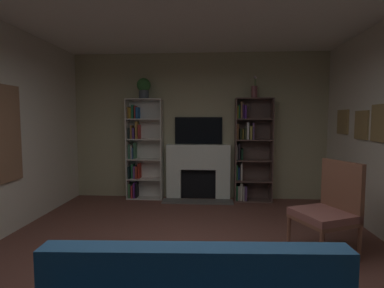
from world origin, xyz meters
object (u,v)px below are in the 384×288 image
object	(u,v)px
bookshelf_right	(249,150)
armchair	(330,208)
bookshelf_left	(141,150)
potted_plant	(144,87)
tv	(199,131)
vase_with_flowers	(254,91)
fireplace	(198,171)

from	to	relation	value
bookshelf_right	armchair	size ratio (longest dim) A/B	1.81
bookshelf_left	potted_plant	bearing A→B (deg)	-31.90
bookshelf_left	armchair	distance (m)	3.61
tv	vase_with_flowers	xyz separation A→B (m)	(1.05, -0.12, 0.75)
bookshelf_left	bookshelf_right	world-z (taller)	same
fireplace	armchair	distance (m)	2.81
vase_with_flowers	fireplace	bearing A→B (deg)	177.76
fireplace	vase_with_flowers	bearing A→B (deg)	-2.24
fireplace	tv	world-z (taller)	tv
bookshelf_right	potted_plant	world-z (taller)	potted_plant
bookshelf_right	tv	bearing A→B (deg)	174.62
tv	bookshelf_right	size ratio (longest dim) A/B	0.47
potted_plant	vase_with_flowers	distance (m)	2.10
potted_plant	armchair	bearing A→B (deg)	-40.35
tv	potted_plant	bearing A→B (deg)	-173.47
fireplace	bookshelf_left	world-z (taller)	bookshelf_left
vase_with_flowers	potted_plant	bearing A→B (deg)	-179.98
bookshelf_right	fireplace	bearing A→B (deg)	179.24
fireplace	bookshelf_left	distance (m)	1.19
tv	vase_with_flowers	distance (m)	1.30
potted_plant	bookshelf_left	bearing A→B (deg)	148.10
tv	potted_plant	distance (m)	1.34
fireplace	tv	xyz separation A→B (m)	(0.00, 0.08, 0.78)
tv	vase_with_flowers	world-z (taller)	vase_with_flowers
vase_with_flowers	armchair	distance (m)	2.80
bookshelf_left	bookshelf_right	size ratio (longest dim) A/B	1.00
vase_with_flowers	tv	bearing A→B (deg)	173.51
vase_with_flowers	armchair	xyz separation A→B (m)	(0.56, -2.26, -1.55)
bookshelf_left	armchair	size ratio (longest dim) A/B	1.81
fireplace	tv	bearing A→B (deg)	90.00
bookshelf_right	bookshelf_left	bearing A→B (deg)	179.43
bookshelf_left	bookshelf_right	xyz separation A→B (m)	(2.10, -0.02, 0.02)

